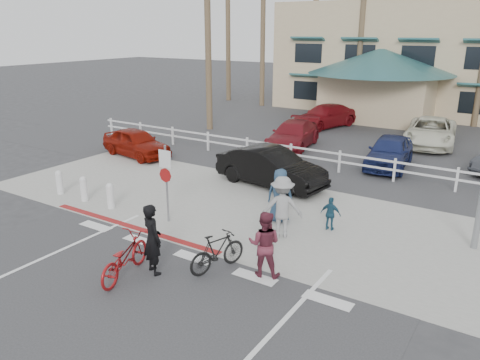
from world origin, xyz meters
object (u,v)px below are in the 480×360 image
Objects in this scene: bike_red at (124,257)px; car_white_sedan at (271,167)px; sign_post at (167,180)px; bike_black at (217,252)px; car_red_compact at (136,143)px.

bike_red is 8.45m from car_white_sedan.
sign_post reaches higher than car_white_sedan.
sign_post is 1.66× the size of bike_black.
car_white_sedan is at bearing 78.70° from sign_post.
sign_post is at bearing 177.14° from car_white_sedan.
car_white_sedan reaches higher than car_red_compact.
sign_post is 0.71× the size of car_red_compact.
bike_black is 0.43× the size of car_red_compact.
bike_red is at bearing -66.51° from sign_post.
bike_black is 7.23m from car_white_sedan.
car_red_compact is at bearing -17.80° from bike_black.
car_white_sedan is (-0.43, 8.44, 0.23)m from bike_red.
car_white_sedan reaches higher than bike_black.
bike_red is at bearing -126.97° from car_red_compact.
sign_post is 0.62× the size of car_white_sedan.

